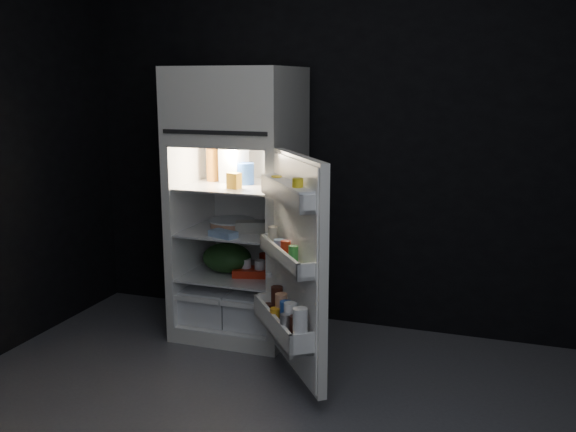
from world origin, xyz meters
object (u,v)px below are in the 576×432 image
at_px(refrigerator, 240,194).
at_px(egg_carton, 257,227).
at_px(yogurt_tray, 254,272).
at_px(fridge_door, 294,269).
at_px(milk_jug, 234,165).

relative_size(refrigerator, egg_carton, 6.45).
distance_m(refrigerator, yogurt_tray, 0.53).
xyz_separation_m(egg_carton, yogurt_tray, (-0.02, -0.00, -0.31)).
relative_size(fridge_door, yogurt_tray, 4.41).
height_order(milk_jug, yogurt_tray, milk_jug).
xyz_separation_m(refrigerator, egg_carton, (0.15, -0.09, -0.19)).
bearing_deg(egg_carton, yogurt_tray, 172.02).
bearing_deg(refrigerator, egg_carton, -29.11).
bearing_deg(fridge_door, refrigerator, 131.80).
distance_m(egg_carton, yogurt_tray, 0.31).
bearing_deg(egg_carton, fridge_door, -71.77).
bearing_deg(milk_jug, egg_carton, -17.16).
distance_m(milk_jug, egg_carton, 0.45).
distance_m(milk_jug, yogurt_tray, 0.73).
distance_m(refrigerator, fridge_door, 0.95).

